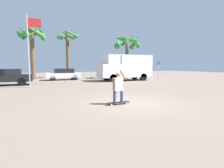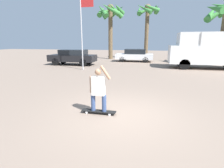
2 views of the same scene
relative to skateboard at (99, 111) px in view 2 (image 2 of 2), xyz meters
The scene contains 9 objects.
ground_plane 0.76m from the skateboard, ahead, with size 80.00×80.00×0.00m, color gray.
skateboard is the anchor object (origin of this frame).
person_skateboarder 0.78m from the skateboard, behind, with size 0.68×0.22×1.48m.
camper_van 12.95m from the skateboard, 60.36° to the left, with size 6.29×2.23×2.99m.
parked_car_white 15.06m from the skateboard, 91.03° to the left, with size 4.15×1.76×1.42m.
parked_car_black 12.43m from the skateboard, 118.54° to the left, with size 4.53×1.73×1.48m.
palm_tree_center_background 18.95m from the skateboard, 87.18° to the left, with size 3.00×3.22×6.73m.
palm_tree_far_left 18.75m from the skateboard, 101.75° to the left, with size 3.63×3.69×6.82m.
flagpole 9.73m from the skateboard, 114.16° to the left, with size 1.09×0.12×5.73m.
Camera 2 is at (0.81, -5.16, 2.29)m, focal length 28.00 mm.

